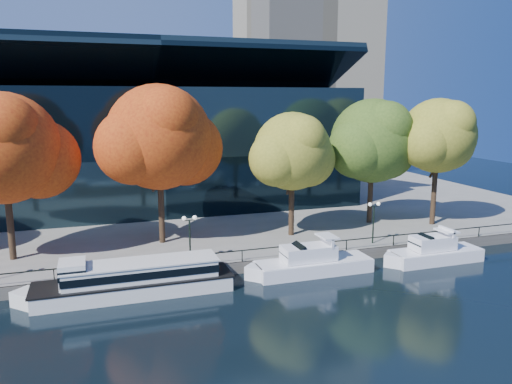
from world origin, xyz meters
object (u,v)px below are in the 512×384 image
object	(u,v)px
cruiser_near	(309,262)
tree_1	(6,151)
tree_3	(294,153)
tree_2	(161,139)
tree_5	(439,137)
tree_4	(374,143)
lamp_2	(374,213)
lamp_1	(190,228)
tour_boat	(129,278)
cruiser_far	(432,252)

from	to	relation	value
cruiser_near	tree_1	bearing A→B (deg)	159.62
tree_1	tree_3	distance (m)	25.88
tree_2	tree_5	distance (m)	29.47
cruiser_near	tree_4	bearing A→B (deg)	40.59
tree_1	tree_5	xyz separation A→B (m)	(42.42, -1.07, 0.14)
lamp_2	tree_3	bearing A→B (deg)	139.92
tree_4	lamp_1	bearing A→B (deg)	-161.71
tree_5	tree_2	bearing A→B (deg)	175.76
lamp_2	tour_boat	bearing A→B (deg)	-171.72
cruiser_far	tree_2	world-z (taller)	tree_2
tree_1	lamp_1	distance (m)	16.61
tree_5	lamp_2	xyz separation A→B (m)	(-10.39, -4.40, -6.61)
tree_1	tree_3	world-z (taller)	tree_1
tree_1	lamp_1	bearing A→B (deg)	-20.96
cruiser_near	tree_5	bearing A→B (deg)	22.68
cruiser_near	lamp_2	xyz separation A→B (m)	(8.21, 3.37, 2.97)
lamp_2	cruiser_far	bearing A→B (deg)	-48.42
tree_1	tour_boat	bearing A→B (deg)	-44.54
cruiser_near	lamp_1	world-z (taller)	lamp_1
tree_4	lamp_2	size ratio (longest dim) A/B	3.41
tree_4	lamp_1	xyz separation A→B (m)	(-21.93, -7.25, -5.98)
cruiser_far	lamp_2	bearing A→B (deg)	131.58
cruiser_far	tree_3	bearing A→B (deg)	136.52
cruiser_near	tree_3	world-z (taller)	tree_3
lamp_2	tree_2	bearing A→B (deg)	160.90
tree_1	tree_3	xyz separation A→B (m)	(25.86, -0.28, -1.07)
tree_3	lamp_1	xyz separation A→B (m)	(-11.58, -5.19, -5.41)
tree_1	tree_2	world-z (taller)	tree_2
tree_4	lamp_2	bearing A→B (deg)	-119.99
tree_3	tree_5	size ratio (longest dim) A/B	0.90
cruiser_far	tree_4	world-z (taller)	tree_4
cruiser_near	tree_5	xyz separation A→B (m)	(18.60, 7.78, 9.59)
tree_3	tree_5	world-z (taller)	tree_5
lamp_1	tree_5	bearing A→B (deg)	8.89
tree_4	lamp_1	size ratio (longest dim) A/B	3.41
tree_3	tree_5	bearing A→B (deg)	-2.72
tour_boat	tree_5	size ratio (longest dim) A/B	1.18
tour_boat	lamp_1	world-z (taller)	lamp_1
tree_4	lamp_1	distance (m)	23.86
tree_3	tree_4	bearing A→B (deg)	11.25
cruiser_near	lamp_2	bearing A→B (deg)	22.33
cruiser_near	lamp_1	xyz separation A→B (m)	(-9.53, 3.37, 2.97)
tour_boat	cruiser_far	size ratio (longest dim) A/B	1.68
cruiser_near	lamp_2	size ratio (longest dim) A/B	2.77
cruiser_near	cruiser_far	bearing A→B (deg)	-3.72
tour_boat	tree_4	size ratio (longest dim) A/B	1.18
lamp_1	tree_2	bearing A→B (deg)	100.78
tree_5	lamp_1	distance (m)	29.24
tour_boat	tree_1	size ratio (longest dim) A/B	1.13
tour_boat	tree_4	bearing A→B (deg)	21.27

